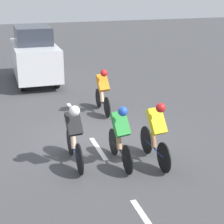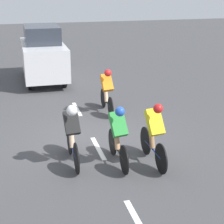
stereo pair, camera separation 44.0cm
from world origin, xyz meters
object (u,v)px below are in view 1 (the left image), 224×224
cyclist_yellow (156,131)px  support_car (34,55)px  cyclist_orange (103,89)px  cyclist_black (74,133)px  cyclist_green (120,133)px

cyclist_yellow → support_car: bearing=-78.3°
cyclist_yellow → support_car: size_ratio=0.44×
cyclist_orange → cyclist_yellow: bearing=92.5°
cyclist_orange → support_car: support_car is taller
cyclist_black → cyclist_green: bearing=163.1°
cyclist_black → cyclist_yellow: bearing=165.2°
cyclist_green → cyclist_yellow: bearing=167.9°
cyclist_black → cyclist_yellow: size_ratio=1.03×
cyclist_orange → support_car: size_ratio=0.42×
cyclist_green → cyclist_orange: bearing=-100.0°
cyclist_black → cyclist_green: cyclist_black is taller
cyclist_yellow → cyclist_green: bearing=-12.1°
cyclist_black → cyclist_yellow: cyclist_yellow is taller
cyclist_black → support_car: size_ratio=0.45×
cyclist_yellow → support_car: 8.65m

